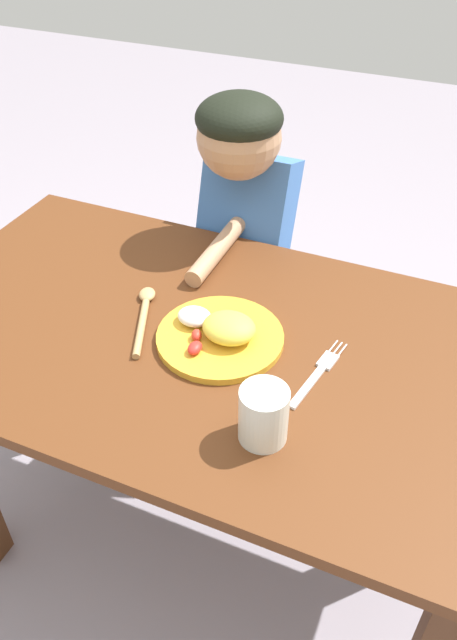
% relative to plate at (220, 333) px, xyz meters
% --- Properties ---
extents(ground_plane, '(8.00, 8.00, 0.00)m').
position_rel_plate_xyz_m(ground_plane, '(-0.02, -0.00, -0.75)').
color(ground_plane, gray).
extents(dining_table, '(1.29, 0.73, 0.74)m').
position_rel_plate_xyz_m(dining_table, '(-0.02, -0.00, -0.17)').
color(dining_table, '#582E15').
rests_on(dining_table, ground_plane).
extents(plate, '(0.25, 0.25, 0.06)m').
position_rel_plate_xyz_m(plate, '(0.00, 0.00, 0.00)').
color(plate, gold).
rests_on(plate, dining_table).
extents(fork, '(0.05, 0.20, 0.01)m').
position_rel_plate_xyz_m(fork, '(0.20, -0.02, -0.02)').
color(fork, silver).
rests_on(fork, dining_table).
extents(spoon, '(0.11, 0.21, 0.02)m').
position_rel_plate_xyz_m(spoon, '(-0.17, 0.01, -0.01)').
color(spoon, tan).
rests_on(spoon, dining_table).
extents(drinking_cup, '(0.08, 0.08, 0.10)m').
position_rel_plate_xyz_m(drinking_cup, '(0.16, -0.19, 0.03)').
color(drinking_cup, silver).
rests_on(drinking_cup, dining_table).
extents(person, '(0.22, 0.42, 1.07)m').
position_rel_plate_xyz_m(person, '(-0.12, 0.44, -0.14)').
color(person, '#4E5560').
rests_on(person, ground_plane).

